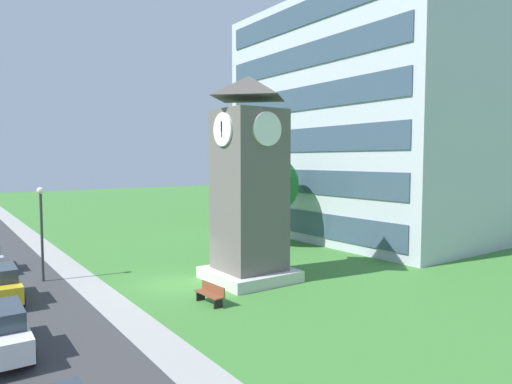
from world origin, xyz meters
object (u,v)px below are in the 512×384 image
Objects in this scene: clock_tower at (249,190)px; park_bench at (210,294)px; tree_by_building at (269,185)px; street_lamp at (41,222)px.

clock_tower is 5.95× the size of park_bench.
tree_by_building reaches higher than park_bench.
park_bench is 14.66m from tree_by_building.
clock_tower reaches higher than park_bench.
clock_tower is 9.73m from tree_by_building.
tree_by_building is at bearing 93.78° from street_lamp.
clock_tower is 11.14m from street_lamp.
park_bench is 0.27× the size of tree_by_building.
clock_tower reaches higher than tree_by_building.
park_bench is 0.36× the size of street_lamp.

